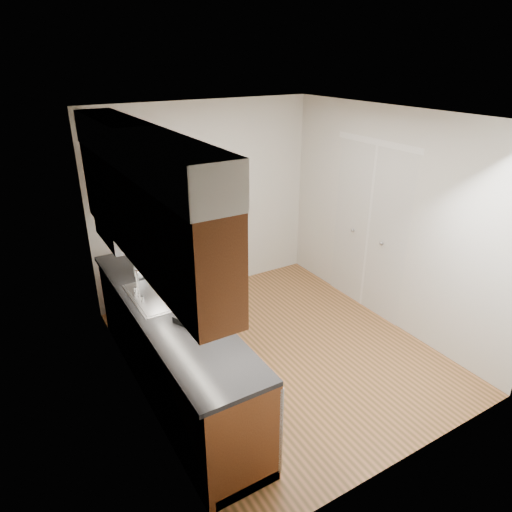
{
  "coord_description": "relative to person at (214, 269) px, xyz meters",
  "views": [
    {
      "loc": [
        -2.34,
        -3.46,
        3.0
      ],
      "look_at": [
        -0.13,
        0.25,
        1.08
      ],
      "focal_mm": 32.0,
      "sensor_mm": 36.0,
      "label": 1
    }
  ],
  "objects": [
    {
      "name": "counter",
      "position": [
        -0.58,
        -0.26,
        -0.55
      ],
      "size": [
        0.64,
        2.8,
        1.3
      ],
      "color": "brown",
      "rests_on": "floor"
    },
    {
      "name": "soap_bottle_a",
      "position": [
        -0.64,
        0.41,
        0.03
      ],
      "size": [
        0.12,
        0.12,
        0.25
      ],
      "primitive_type": "imported",
      "rotation": [
        0.0,
        0.0,
        0.2
      ],
      "color": "white",
      "rests_on": "counter"
    },
    {
      "name": "wall_left",
      "position": [
        -0.88,
        -0.26,
        0.21
      ],
      "size": [
        0.02,
        3.5,
        2.5
      ],
      "primitive_type": "cube",
      "color": "beige",
      "rests_on": "floor"
    },
    {
      "name": "upper_cabinets",
      "position": [
        -0.72,
        -0.22,
        0.91
      ],
      "size": [
        0.47,
        2.8,
        1.21
      ],
      "color": "brown",
      "rests_on": "wall_left"
    },
    {
      "name": "floor_mat",
      "position": [
        0.0,
        -0.0,
        -1.03
      ],
      "size": [
        0.61,
        0.97,
        0.02
      ],
      "primitive_type": "cube",
      "rotation": [
        0.0,
        0.0,
        0.07
      ],
      "color": "slate",
      "rests_on": "floor"
    },
    {
      "name": "floor",
      "position": [
        0.62,
        -0.26,
        -1.04
      ],
      "size": [
        3.5,
        3.5,
        0.0
      ],
      "primitive_type": "plane",
      "color": "#A4673E",
      "rests_on": "ground"
    },
    {
      "name": "person",
      "position": [
        0.0,
        0.0,
        0.0
      ],
      "size": [
        0.53,
        0.75,
        2.04
      ],
      "primitive_type": "imported",
      "rotation": [
        0.0,
        0.0,
        1.49
      ],
      "color": "#99AEBA",
      "rests_on": "floor_mat"
    },
    {
      "name": "closet_door",
      "position": [
        2.1,
        0.04,
        -0.01
      ],
      "size": [
        0.02,
        1.22,
        2.05
      ],
      "primitive_type": "cube",
      "color": "silver",
      "rests_on": "wall_right"
    },
    {
      "name": "wall_right",
      "position": [
        2.12,
        -0.26,
        0.21
      ],
      "size": [
        0.02,
        3.5,
        2.5
      ],
      "primitive_type": "cube",
      "color": "beige",
      "rests_on": "floor"
    },
    {
      "name": "soda_can",
      "position": [
        -0.46,
        0.45,
        -0.03
      ],
      "size": [
        0.08,
        0.08,
        0.13
      ],
      "primitive_type": "cylinder",
      "rotation": [
        0.0,
        0.0,
        -0.1
      ],
      "color": "maroon",
      "rests_on": "counter"
    },
    {
      "name": "wall_back",
      "position": [
        0.62,
        1.49,
        0.21
      ],
      "size": [
        3.0,
        0.02,
        2.5
      ],
      "primitive_type": "cube",
      "color": "beige",
      "rests_on": "floor"
    },
    {
      "name": "soap_bottle_c",
      "position": [
        -0.56,
        0.62,
        -0.02
      ],
      "size": [
        0.17,
        0.17,
        0.16
      ],
      "primitive_type": "imported",
      "rotation": [
        0.0,
        0.0,
        0.67
      ],
      "color": "white",
      "rests_on": "counter"
    },
    {
      "name": "ceiling",
      "position": [
        0.62,
        -0.26,
        1.46
      ],
      "size": [
        3.5,
        3.5,
        0.0
      ],
      "primitive_type": "plane",
      "rotation": [
        3.14,
        0.0,
        0.0
      ],
      "color": "white",
      "rests_on": "wall_left"
    },
    {
      "name": "dish_rack",
      "position": [
        -0.44,
        -0.63,
        -0.07
      ],
      "size": [
        0.44,
        0.41,
        0.06
      ],
      "primitive_type": "cube",
      "rotation": [
        0.0,
        0.0,
        0.41
      ],
      "color": "black",
      "rests_on": "counter"
    },
    {
      "name": "soap_bottle_b",
      "position": [
        -0.56,
        0.46,
        0.01
      ],
      "size": [
        0.13,
        0.13,
        0.21
      ],
      "primitive_type": "imported",
      "rotation": [
        0.0,
        0.0,
        -0.73
      ],
      "color": "white",
      "rests_on": "counter"
    }
  ]
}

